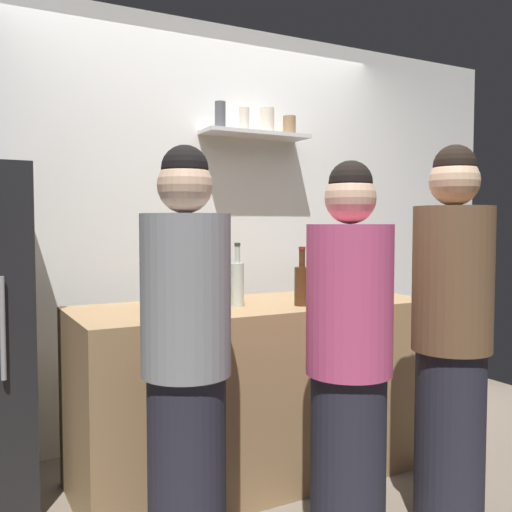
{
  "coord_description": "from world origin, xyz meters",
  "views": [
    {
      "loc": [
        -1.44,
        -2.16,
        1.34
      ],
      "look_at": [
        -0.02,
        0.48,
        1.17
      ],
      "focal_mm": 40.2,
      "sensor_mm": 36.0,
      "label": 1
    }
  ],
  "objects": [
    {
      "name": "back_wall_assembly",
      "position": [
        0.0,
        1.25,
        1.3
      ],
      "size": [
        4.8,
        0.32,
        2.6
      ],
      "color": "white",
      "rests_on": "ground"
    },
    {
      "name": "water_bottle_plastic",
      "position": [
        -0.17,
        0.71,
        1.01
      ],
      "size": [
        0.08,
        0.08,
        0.21
      ],
      "color": "silver",
      "rests_on": "counter"
    },
    {
      "name": "counter",
      "position": [
        -0.02,
        0.48,
        0.46
      ],
      "size": [
        1.89,
        0.74,
        0.92
      ],
      "primitive_type": "cube",
      "color": "#9E7A51",
      "rests_on": "ground"
    },
    {
      "name": "person_grey_hoodie",
      "position": [
        -0.66,
        -0.15,
        0.8
      ],
      "size": [
        0.34,
        0.34,
        1.63
      ],
      "rotation": [
        0.0,
        0.0,
        3.44
      ],
      "color": "#262633",
      "rests_on": "ground"
    },
    {
      "name": "wine_bottle_green_glass",
      "position": [
        -0.3,
        0.69,
        1.04
      ],
      "size": [
        0.07,
        0.07,
        0.33
      ],
      "color": "#19471E",
      "rests_on": "counter"
    },
    {
      "name": "wine_bottle_amber_glass",
      "position": [
        0.15,
        0.3,
        1.03
      ],
      "size": [
        0.08,
        0.08,
        0.3
      ],
      "color": "#472814",
      "rests_on": "counter"
    },
    {
      "name": "person_brown_jacket",
      "position": [
        0.47,
        -0.39,
        0.83
      ],
      "size": [
        0.34,
        0.34,
        1.67
      ],
      "rotation": [
        0.0,
        0.0,
        5.67
      ],
      "color": "#262633",
      "rests_on": "ground"
    },
    {
      "name": "baking_pan",
      "position": [
        0.73,
        0.64,
        0.94
      ],
      "size": [
        0.34,
        0.24,
        0.05
      ],
      "primitive_type": "cube",
      "color": "gray",
      "rests_on": "counter"
    },
    {
      "name": "wine_bottle_dark_glass",
      "position": [
        -0.59,
        0.55,
        1.05
      ],
      "size": [
        0.07,
        0.07,
        0.33
      ],
      "color": "black",
      "rests_on": "counter"
    },
    {
      "name": "person_pink_top",
      "position": [
        -0.06,
        -0.36,
        0.78
      ],
      "size": [
        0.34,
        0.34,
        1.58
      ],
      "rotation": [
        0.0,
        0.0,
        4.05
      ],
      "color": "#262633",
      "rests_on": "ground"
    },
    {
      "name": "utensil_holder",
      "position": [
        -0.34,
        0.56,
        0.98
      ],
      "size": [
        0.11,
        0.11,
        0.23
      ],
      "color": "#B2B2B7",
      "rests_on": "counter"
    },
    {
      "name": "wine_bottle_pale_glass",
      "position": [
        -0.15,
        0.44,
        1.04
      ],
      "size": [
        0.07,
        0.07,
        0.32
      ],
      "color": "#B2BFB2",
      "rests_on": "counter"
    },
    {
      "name": "ground_plane",
      "position": [
        0.0,
        0.0,
        0.0
      ],
      "size": [
        5.28,
        5.28,
        0.0
      ],
      "primitive_type": "plane",
      "color": "#726656"
    }
  ]
}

